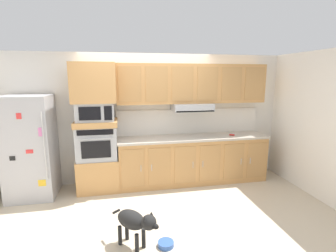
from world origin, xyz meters
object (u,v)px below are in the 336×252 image
object	(u,v)px
refrigerator	(30,147)
built_in_oven	(97,142)
microwave	(96,111)
dog	(135,222)
dog_food_bowl	(166,244)
screwdriver	(232,135)

from	to	relation	value
refrigerator	built_in_oven	size ratio (longest dim) A/B	2.51
microwave	dog	bearing A→B (deg)	-73.32
microwave	dog_food_bowl	world-z (taller)	microwave
refrigerator	dog_food_bowl	distance (m)	2.83
dog	refrigerator	bearing A→B (deg)	179.35
refrigerator	microwave	distance (m)	1.25
refrigerator	dog	distance (m)	2.46
dog	screwdriver	bearing A→B (deg)	86.84
microwave	dog_food_bowl	xyz separation A→B (m)	(0.91, -1.86, -1.43)
refrigerator	microwave	xyz separation A→B (m)	(1.10, 0.07, 0.58)
built_in_oven	microwave	bearing A→B (deg)	-0.77
refrigerator	dog	size ratio (longest dim) A/B	3.12
refrigerator	microwave	bearing A→B (deg)	3.51
refrigerator	screwdriver	xyz separation A→B (m)	(3.69, 0.01, 0.05)
microwave	dog_food_bowl	size ratio (longest dim) A/B	3.22
microwave	dog	xyz separation A→B (m)	(0.55, -1.82, -1.11)
built_in_oven	dog_food_bowl	bearing A→B (deg)	-63.87
microwave	screwdriver	distance (m)	2.64
dog	dog_food_bowl	bearing A→B (deg)	39.32
microwave	screwdriver	bearing A→B (deg)	-1.37
built_in_oven	dog	xyz separation A→B (m)	(0.55, -1.82, -0.55)
microwave	screwdriver	xyz separation A→B (m)	(2.59, -0.06, -0.53)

